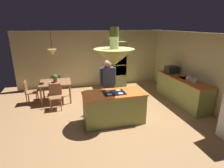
{
  "coord_description": "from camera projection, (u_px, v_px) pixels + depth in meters",
  "views": [
    {
      "loc": [
        -1.3,
        -4.89,
        2.79
      ],
      "look_at": [
        0.1,
        0.4,
        1.0
      ],
      "focal_mm": 29.05,
      "sensor_mm": 36.0,
      "label": 1
    }
  ],
  "objects": [
    {
      "name": "ground",
      "position": [
        112.0,
        118.0,
        5.67
      ],
      "size": [
        8.16,
        8.16,
        0.0
      ],
      "primitive_type": "plane",
      "color": "#AD7F51"
    },
    {
      "name": "wall_back",
      "position": [
        93.0,
        59.0,
        8.45
      ],
      "size": [
        6.8,
        0.1,
        2.55
      ],
      "primitive_type": "cube",
      "color": "beige",
      "rests_on": "ground"
    },
    {
      "name": "wall_right",
      "position": [
        198.0,
        70.0,
        6.44
      ],
      "size": [
        0.1,
        7.2,
        2.55
      ],
      "primitive_type": "cube",
      "color": "beige",
      "rests_on": "ground"
    },
    {
      "name": "kitchen_island",
      "position": [
        114.0,
        107.0,
        5.34
      ],
      "size": [
        1.81,
        0.83,
        0.96
      ],
      "color": "#8C934C",
      "rests_on": "ground"
    },
    {
      "name": "counter_run_right",
      "position": [
        181.0,
        90.0,
        6.77
      ],
      "size": [
        0.73,
        2.6,
        0.94
      ],
      "color": "#8C934C",
      "rests_on": "ground"
    },
    {
      "name": "oven_tower",
      "position": [
        118.0,
        64.0,
        8.41
      ],
      "size": [
        0.66,
        0.62,
        2.08
      ],
      "color": "#8C934C",
      "rests_on": "ground"
    },
    {
      "name": "dining_table",
      "position": [
        56.0,
        84.0,
        6.8
      ],
      "size": [
        1.13,
        0.93,
        0.76
      ],
      "color": "#996440",
      "rests_on": "ground"
    },
    {
      "name": "person_at_island",
      "position": [
        108.0,
        83.0,
        5.8
      ],
      "size": [
        0.53,
        0.23,
        1.75
      ],
      "color": "tan",
      "rests_on": "ground"
    },
    {
      "name": "range_hood",
      "position": [
        114.0,
        56.0,
        4.87
      ],
      "size": [
        1.1,
        1.1,
        1.0
      ],
      "color": "#8C934C"
    },
    {
      "name": "pendant_light_over_table",
      "position": [
        52.0,
        52.0,
        6.43
      ],
      "size": [
        0.32,
        0.32,
        0.82
      ],
      "color": "#E0B266"
    },
    {
      "name": "chair_facing_island",
      "position": [
        55.0,
        95.0,
        6.22
      ],
      "size": [
        0.4,
        0.4,
        0.87
      ],
      "color": "#996440",
      "rests_on": "ground"
    },
    {
      "name": "chair_by_back_wall",
      "position": [
        56.0,
        83.0,
        7.48
      ],
      "size": [
        0.4,
        0.4,
        0.87
      ],
      "rotation": [
        0.0,
        0.0,
        3.14
      ],
      "color": "#996440",
      "rests_on": "ground"
    },
    {
      "name": "chair_at_corner",
      "position": [
        29.0,
        91.0,
        6.62
      ],
      "size": [
        0.4,
        0.4,
        0.87
      ],
      "rotation": [
        0.0,
        0.0,
        1.57
      ],
      "color": "#996440",
      "rests_on": "ground"
    },
    {
      "name": "potted_plant_on_table",
      "position": [
        55.0,
        78.0,
        6.68
      ],
      "size": [
        0.2,
        0.2,
        0.3
      ],
      "color": "#99382D",
      "rests_on": "dining_table"
    },
    {
      "name": "cup_on_table",
      "position": [
        50.0,
        83.0,
        6.5
      ],
      "size": [
        0.07,
        0.07,
        0.09
      ],
      "primitive_type": "cylinder",
      "color": "white",
      "rests_on": "dining_table"
    },
    {
      "name": "canister_flour",
      "position": [
        195.0,
        81.0,
        6.01
      ],
      "size": [
        0.14,
        0.14,
        0.17
      ],
      "primitive_type": "cylinder",
      "color": "silver",
      "rests_on": "counter_run_right"
    },
    {
      "name": "canister_sugar",
      "position": [
        191.0,
        80.0,
        6.18
      ],
      "size": [
        0.11,
        0.11,
        0.14
      ],
      "primitive_type": "cylinder",
      "color": "#E0B78C",
      "rests_on": "counter_run_right"
    },
    {
      "name": "canister_tea",
      "position": [
        188.0,
        78.0,
        6.35
      ],
      "size": [
        0.14,
        0.14,
        0.14
      ],
      "primitive_type": "cylinder",
      "color": "silver",
      "rests_on": "counter_run_right"
    },
    {
      "name": "microwave_on_counter",
      "position": [
        172.0,
        70.0,
        7.29
      ],
      "size": [
        0.46,
        0.36,
        0.28
      ],
      "primitive_type": "cube",
      "color": "#232326",
      "rests_on": "counter_run_right"
    }
  ]
}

